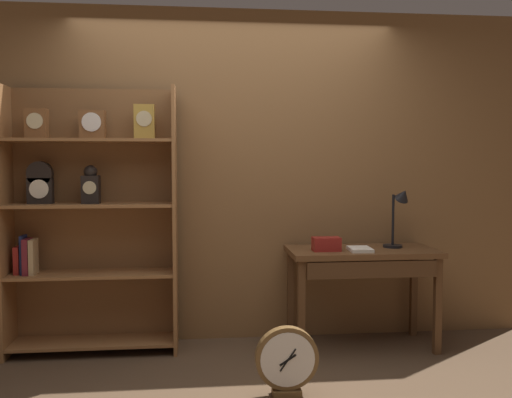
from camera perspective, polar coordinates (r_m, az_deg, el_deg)
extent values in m
cube|color=brown|center=(4.41, -2.30, 2.38)|extent=(4.80, 0.05, 2.60)
cube|color=brown|center=(4.38, -24.27, -2.17)|extent=(0.02, 0.34, 1.96)
cube|color=brown|center=(4.17, -8.31, -2.17)|extent=(0.03, 0.34, 1.96)
cube|color=brown|center=(4.39, -16.11, -1.97)|extent=(1.23, 0.01, 1.96)
cube|color=brown|center=(4.42, -16.27, -13.89)|extent=(1.18, 0.32, 0.02)
cube|color=brown|center=(4.29, -16.39, -7.39)|extent=(1.18, 0.32, 0.02)
cube|color=brown|center=(4.22, -16.52, -0.60)|extent=(1.18, 0.32, 0.02)
cube|color=brown|center=(4.22, -16.64, 5.77)|extent=(1.18, 0.32, 0.02)
cube|color=brown|center=(4.29, -21.56, 7.19)|extent=(0.15, 0.10, 0.21)
cylinder|color=#C6B78C|center=(4.24, -21.75, 7.45)|extent=(0.11, 0.01, 0.11)
cube|color=black|center=(4.32, -21.23, 0.78)|extent=(0.18, 0.07, 0.19)
cylinder|color=black|center=(4.32, -21.27, 2.44)|extent=(0.18, 0.07, 0.18)
cylinder|color=silver|center=(4.28, -21.37, 0.96)|extent=(0.14, 0.01, 0.14)
cube|color=brown|center=(4.24, -16.40, 7.31)|extent=(0.18, 0.09, 0.21)
cylinder|color=silver|center=(4.19, -16.53, 7.58)|extent=(0.14, 0.01, 0.14)
cube|color=black|center=(4.22, -16.56, 0.94)|extent=(0.12, 0.10, 0.20)
sphere|color=black|center=(4.22, -16.60, 2.69)|extent=(0.10, 0.10, 0.10)
cylinder|color=#C6B78C|center=(4.17, -16.70, 1.12)|extent=(0.09, 0.01, 0.09)
cube|color=#B28C38|center=(4.18, -11.35, 7.75)|extent=(0.15, 0.09, 0.25)
cylinder|color=#C6B78C|center=(4.13, -11.41, 8.08)|extent=(0.11, 0.01, 0.11)
cube|color=maroon|center=(4.41, -23.17, -5.77)|extent=(0.04, 0.13, 0.20)
cube|color=#19234C|center=(4.38, -22.72, -5.29)|extent=(0.02, 0.13, 0.28)
cube|color=maroon|center=(4.36, -22.38, -5.48)|extent=(0.04, 0.15, 0.26)
cube|color=tan|center=(4.34, -21.85, -5.52)|extent=(0.03, 0.15, 0.26)
cube|color=brown|center=(4.31, 10.78, -5.30)|extent=(1.11, 0.55, 0.04)
cube|color=#50321B|center=(4.05, 4.66, -11.27)|extent=(0.05, 0.05, 0.71)
cube|color=#50321B|center=(4.35, 18.11, -10.39)|extent=(0.05, 0.05, 0.71)
cube|color=#50321B|center=(4.48, 3.56, -9.79)|extent=(0.05, 0.05, 0.71)
cube|color=#50321B|center=(4.75, 15.84, -9.14)|extent=(0.05, 0.05, 0.71)
cube|color=#472C18|center=(4.08, 11.82, -7.09)|extent=(0.95, 0.03, 0.12)
cylinder|color=black|center=(4.42, 13.82, -4.71)|extent=(0.15, 0.15, 0.02)
cylinder|color=black|center=(4.40, 13.86, -2.07)|extent=(0.02, 0.02, 0.39)
cone|color=black|center=(4.36, 14.87, 0.42)|extent=(0.14, 0.16, 0.13)
cube|color=maroon|center=(4.15, 7.22, -4.61)|extent=(0.20, 0.12, 0.10)
cube|color=silver|center=(4.20, 10.61, -5.09)|extent=(0.17, 0.23, 0.02)
cube|color=brown|center=(3.56, 3.17, -19.16)|extent=(0.17, 0.11, 0.04)
cylinder|color=brown|center=(3.48, 3.18, -15.96)|extent=(0.38, 0.06, 0.38)
cylinder|color=silver|center=(3.45, 3.27, -16.14)|extent=(0.33, 0.01, 0.33)
cube|color=black|center=(3.45, 3.28, -16.17)|extent=(0.10, 0.01, 0.07)
cube|color=black|center=(3.44, 3.29, -16.17)|extent=(0.10, 0.01, 0.14)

